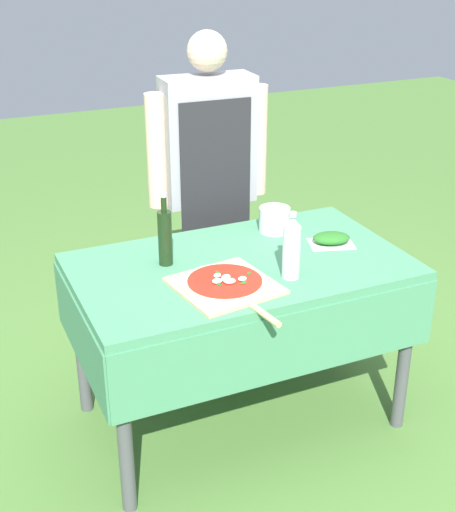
% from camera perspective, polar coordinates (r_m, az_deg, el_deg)
% --- Properties ---
extents(ground_plane, '(12.00, 12.00, 0.00)m').
position_cam_1_polar(ground_plane, '(3.28, 0.95, -12.69)').
color(ground_plane, '#517F38').
extents(prep_table, '(1.36, 0.80, 0.77)m').
position_cam_1_polar(prep_table, '(2.92, 1.04, -2.38)').
color(prep_table, '#478960').
rests_on(prep_table, ground).
extents(person_cook, '(0.60, 0.21, 1.59)m').
position_cam_1_polar(person_cook, '(3.41, -1.51, 6.75)').
color(person_cook, '#4C4C51').
rests_on(person_cook, ground).
extents(pizza_on_peel, '(0.40, 0.54, 0.05)m').
position_cam_1_polar(pizza_on_peel, '(2.67, -0.12, -2.29)').
color(pizza_on_peel, '#D1B27F').
rests_on(pizza_on_peel, prep_table).
extents(oil_bottle, '(0.06, 0.06, 0.30)m').
position_cam_1_polar(oil_bottle, '(2.83, -5.02, 1.58)').
color(oil_bottle, black).
rests_on(oil_bottle, prep_table).
extents(water_bottle, '(0.07, 0.07, 0.27)m').
position_cam_1_polar(water_bottle, '(2.72, 5.15, 0.72)').
color(water_bottle, silver).
rests_on(water_bottle, prep_table).
extents(herb_container, '(0.22, 0.18, 0.05)m').
position_cam_1_polar(herb_container, '(3.06, 8.31, 1.36)').
color(herb_container, silver).
rests_on(herb_container, prep_table).
extents(mixing_tub, '(0.14, 0.14, 0.11)m').
position_cam_1_polar(mixing_tub, '(3.16, 3.78, 2.93)').
color(mixing_tub, silver).
rests_on(mixing_tub, prep_table).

